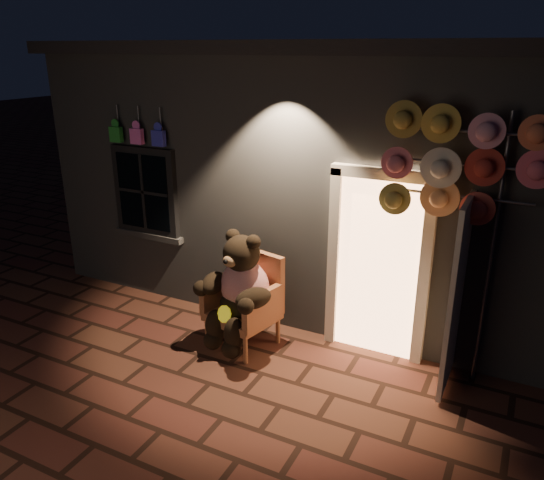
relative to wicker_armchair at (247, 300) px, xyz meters
The scene contains 5 objects.
ground 1.11m from the wicker_armchair, 86.07° to the right, with size 60.00×60.00×0.00m, color #522E1F.
shop_building 3.25m from the wicker_armchair, 88.72° to the left, with size 7.30×5.95×3.51m.
wicker_armchair is the anchor object (origin of this frame).
teddy_bear 0.23m from the wicker_armchair, 98.34° to the right, with size 0.98×0.86×1.38m.
hat_rack 2.81m from the wicker_armchair, ahead, with size 1.62×0.22×2.87m.
Camera 1 is at (2.75, -3.98, 3.39)m, focal length 35.00 mm.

